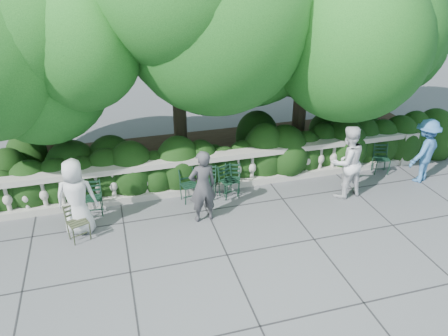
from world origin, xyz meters
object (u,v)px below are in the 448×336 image
object	(u,v)px
chair_b	(207,200)
person_businessman	(76,197)
chair_e	(232,199)
chair_f	(381,175)
person_older_blue	(424,151)
chair_a	(95,217)
person_casual_man	(347,162)
chair_weathered	(83,242)
chair_c	(192,203)
chair_d	(232,198)
person_woman_grey	(203,186)

from	to	relation	value
chair_b	person_businessman	world-z (taller)	person_businessman
chair_e	person_businessman	bearing A→B (deg)	169.14
chair_f	person_older_blue	distance (m)	1.32
chair_a	chair_e	xyz separation A→B (m)	(3.39, -0.06, 0.00)
chair_b	person_casual_man	size ratio (longest dim) A/B	0.44
chair_weathered	person_older_blue	distance (m)	8.96
person_businessman	chair_weathered	bearing A→B (deg)	101.10
chair_f	chair_c	bearing A→B (deg)	-163.17
chair_e	chair_d	bearing A→B (deg)	51.99
chair_d	chair_a	bearing A→B (deg)	-161.49
chair_f	person_woman_grey	xyz separation A→B (m)	(-5.34, -0.81, 0.89)
chair_d	chair_weathered	distance (m)	3.79
chair_c	chair_f	bearing A→B (deg)	-9.95
chair_b	person_businessman	xyz separation A→B (m)	(-3.06, -0.55, 0.89)
chair_b	chair_e	world-z (taller)	same
chair_e	person_businessman	distance (m)	3.81
person_businessman	person_woman_grey	world-z (taller)	person_businessman
chair_a	chair_c	size ratio (longest dim) A/B	1.00
person_woman_grey	person_older_blue	distance (m)	6.17
person_businessman	chair_c	bearing A→B (deg)	-161.16
person_casual_man	chair_weathered	bearing A→B (deg)	-5.06
chair_c	chair_f	size ratio (longest dim) A/B	1.00
chair_f	person_businessman	world-z (taller)	person_businessman
chair_b	chair_weathered	world-z (taller)	same
chair_a	person_casual_man	world-z (taller)	person_casual_man
person_businessman	person_woman_grey	xyz separation A→B (m)	(2.76, -0.29, -0.00)
chair_b	chair_e	bearing A→B (deg)	11.43
chair_e	person_woman_grey	xyz separation A→B (m)	(-0.92, -0.72, 0.89)
chair_b	chair_c	world-z (taller)	same
chair_e	person_woman_grey	bearing A→B (deg)	-159.46
person_woman_grey	chair_b	bearing A→B (deg)	-115.89
chair_d	person_casual_man	world-z (taller)	person_casual_man
person_businessman	person_woman_grey	distance (m)	2.78
chair_b	chair_e	distance (m)	0.64
chair_f	person_businessman	size ratio (longest dim) A/B	0.47
person_businessman	person_casual_man	world-z (taller)	person_casual_man
chair_c	chair_weathered	distance (m)	2.81
person_casual_man	person_woman_grey	bearing A→B (deg)	-5.82
chair_d	person_casual_man	xyz separation A→B (m)	(2.80, -0.64, 0.95)
chair_c	chair_d	xyz separation A→B (m)	(1.03, -0.02, 0.00)
chair_e	person_older_blue	bearing A→B (deg)	-22.41
chair_c	person_businessman	xyz separation A→B (m)	(-2.66, -0.49, 0.89)
chair_c	chair_d	world-z (taller)	same
chair_b	person_casual_man	distance (m)	3.65
chair_e	person_casual_man	distance (m)	3.03
chair_c	person_businessman	distance (m)	2.85
person_casual_man	chair_e	bearing A→B (deg)	-19.68
chair_b	chair_weathered	bearing A→B (deg)	-138.90
person_casual_man	chair_f	bearing A→B (deg)	-164.19
chair_e	person_casual_man	bearing A→B (deg)	-29.61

